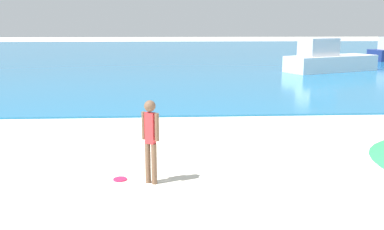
{
  "coord_description": "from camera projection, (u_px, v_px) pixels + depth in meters",
  "views": [
    {
      "loc": [
        -0.9,
        0.52,
        2.84
      ],
      "look_at": [
        -0.36,
        9.72,
        0.9
      ],
      "focal_mm": 40.31,
      "sensor_mm": 36.0,
      "label": 1
    }
  ],
  "objects": [
    {
      "name": "water",
      "position": [
        176.0,
        53.0,
        42.76
      ],
      "size": [
        160.0,
        60.0,
        0.06
      ],
      "primitive_type": "cube",
      "color": "#1E6B9E",
      "rests_on": "ground"
    },
    {
      "name": "person_standing",
      "position": [
        150.0,
        137.0,
        7.69
      ],
      "size": [
        0.31,
        0.22,
        1.54
      ],
      "rotation": [
        0.0,
        0.0,
        5.75
      ],
      "color": "brown",
      "rests_on": "ground"
    },
    {
      "name": "frisbee",
      "position": [
        120.0,
        179.0,
        8.03
      ],
      "size": [
        0.25,
        0.25,
        0.03
      ],
      "primitive_type": "cylinder",
      "color": "#E51E4C",
      "rests_on": "ground"
    },
    {
      "name": "boat_near",
      "position": [
        328.0,
        60.0,
        25.91
      ],
      "size": [
        6.13,
        4.04,
        1.99
      ],
      "rotation": [
        0.0,
        0.0,
        0.41
      ],
      "color": "white",
      "rests_on": "water"
    }
  ]
}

